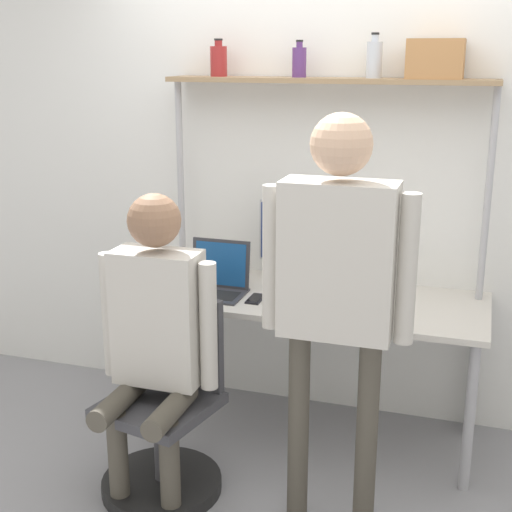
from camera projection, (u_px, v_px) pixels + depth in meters
ground_plane at (291, 467)px, 3.53m from camera, size 12.00×12.00×0.00m
wall_back at (331, 173)px, 3.84m from camera, size 8.00×0.06×2.70m
desk at (312, 311)px, 3.67m from camera, size 1.76×0.70×0.77m
shelf_unit at (326, 142)px, 3.65m from camera, size 1.67×0.23×1.86m
monitor at (302, 240)px, 3.76m from camera, size 0.47×0.22×0.45m
laptop at (217, 278)px, 3.71m from camera, size 0.32×0.26×0.27m
cell_phone at (256, 299)px, 3.60m from camera, size 0.07×0.15×0.01m
office_chair at (166, 433)px, 3.31m from camera, size 0.56×0.56×0.91m
person_seated at (155, 325)px, 3.12m from camera, size 0.55×0.48×1.41m
person_standing at (337, 273)px, 2.80m from camera, size 0.62×0.24×1.77m
bottle_purple at (299, 62)px, 3.58m from camera, size 0.07×0.07×0.18m
bottle_red at (219, 60)px, 3.71m from camera, size 0.09×0.09×0.19m
bottle_clear at (374, 59)px, 3.47m from camera, size 0.08×0.08×0.21m
storage_box at (436, 59)px, 3.38m from camera, size 0.26×0.21×0.18m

